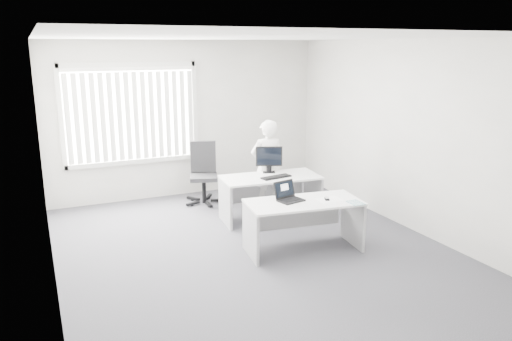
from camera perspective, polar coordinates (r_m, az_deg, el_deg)
name	(u,v)px	position (r m, az deg, el deg)	size (l,w,h in m)	color
ground	(254,251)	(6.84, -0.20, -9.13)	(6.00, 6.00, 0.00)	#58565F
wall_back	(187,119)	(9.20, -7.90, 5.84)	(5.00, 0.02, 2.80)	silver
wall_front	(416,222)	(3.97, 17.85, -5.64)	(5.00, 0.02, 2.80)	silver
wall_left	(44,168)	(5.89, -23.02, 0.22)	(0.02, 6.00, 2.80)	silver
wall_right	(407,135)	(7.77, 16.92, 3.86)	(0.02, 6.00, 2.80)	silver
ceiling	(254,37)	(6.29, -0.22, 15.02)	(5.00, 6.00, 0.02)	silver
window	(131,114)	(8.91, -14.07, 6.26)	(2.32, 0.06, 1.76)	silver
blinds	(132,116)	(8.86, -13.98, 6.03)	(2.20, 0.10, 1.50)	white
desk_near	(304,215)	(6.71, 5.46, -5.09)	(1.59, 0.90, 0.69)	white
desk_far	(271,188)	(7.90, 1.67, -2.04)	(1.59, 0.86, 0.70)	white
office_chair	(204,184)	(8.83, -5.98, -1.53)	(0.77, 0.77, 1.07)	black
person	(267,166)	(8.22, 1.29, 0.51)	(0.56, 0.37, 1.54)	white
laptop	(291,192)	(6.60, 4.04, -2.47)	(0.33, 0.29, 0.25)	black
paper_sheet	(329,200)	(6.76, 8.36, -3.31)	(0.33, 0.23, 0.00)	white
mouse	(327,198)	(6.74, 8.12, -3.18)	(0.05, 0.09, 0.04)	#BBBBBE
booklet	(356,203)	(6.67, 11.33, -3.63)	(0.16, 0.23, 0.01)	white
keyboard	(276,177)	(7.77, 2.31, -0.75)	(0.49, 0.16, 0.02)	black
monitor	(269,160)	(8.04, 1.50, 1.26)	(0.43, 0.13, 0.43)	black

